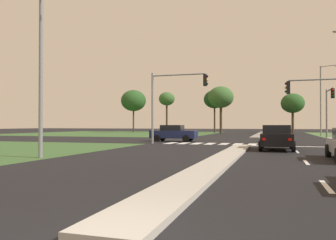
% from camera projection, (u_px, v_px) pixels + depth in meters
% --- Properties ---
extents(ground_plane, '(200.00, 200.00, 0.00)m').
position_uv_depth(ground_plane, '(250.00, 141.00, 33.21)').
color(ground_plane, black).
extents(grass_verge_far_left, '(35.00, 35.00, 0.01)m').
position_uv_depth(grass_verge_far_left, '(118.00, 133.00, 64.12)').
color(grass_verge_far_left, '#385B2D').
rests_on(grass_verge_far_left, ground).
extents(median_island_near, '(1.20, 22.00, 0.14)m').
position_uv_depth(median_island_near, '(221.00, 160.00, 15.05)').
color(median_island_near, '#ADA89E').
rests_on(median_island_near, ground).
extents(median_island_far, '(1.20, 36.00, 0.14)m').
position_uv_depth(median_island_far, '(260.00, 134.00, 57.11)').
color(median_island_far, gray).
rests_on(median_island_far, ground).
extents(lane_dash_near, '(0.14, 2.00, 0.01)m').
position_uv_depth(lane_dash_near, '(326.00, 186.00, 8.98)').
color(lane_dash_near, silver).
rests_on(lane_dash_near, ground).
extents(lane_dash_second, '(0.14, 2.00, 0.01)m').
position_uv_depth(lane_dash_second, '(306.00, 162.00, 14.71)').
color(lane_dash_second, silver).
rests_on(lane_dash_second, ground).
extents(lane_dash_third, '(0.14, 2.00, 0.01)m').
position_uv_depth(lane_dash_third, '(297.00, 152.00, 20.45)').
color(lane_dash_third, silver).
rests_on(lane_dash_third, ground).
extents(lane_dash_fourth, '(0.14, 2.00, 0.01)m').
position_uv_depth(lane_dash_fourth, '(292.00, 146.00, 26.18)').
color(lane_dash_fourth, silver).
rests_on(lane_dash_fourth, ground).
extents(lane_dash_fifth, '(0.14, 2.00, 0.01)m').
position_uv_depth(lane_dash_fifth, '(289.00, 142.00, 31.92)').
color(lane_dash_fifth, silver).
rests_on(lane_dash_fifth, ground).
extents(stop_bar_near, '(6.40, 0.50, 0.01)m').
position_uv_depth(stop_bar_near, '(297.00, 146.00, 25.40)').
color(stop_bar_near, silver).
rests_on(stop_bar_near, ground).
extents(crosswalk_bar_near, '(0.70, 2.80, 0.01)m').
position_uv_depth(crosswalk_bar_near, '(171.00, 143.00, 30.12)').
color(crosswalk_bar_near, silver).
rests_on(crosswalk_bar_near, ground).
extents(crosswalk_bar_second, '(0.70, 2.80, 0.01)m').
position_uv_depth(crosswalk_bar_second, '(184.00, 143.00, 29.78)').
color(crosswalk_bar_second, silver).
rests_on(crosswalk_bar_second, ground).
extents(crosswalk_bar_third, '(0.70, 2.80, 0.01)m').
position_uv_depth(crosswalk_bar_third, '(197.00, 143.00, 29.45)').
color(crosswalk_bar_third, silver).
rests_on(crosswalk_bar_third, ground).
extents(crosswalk_bar_fourth, '(0.70, 2.80, 0.01)m').
position_uv_depth(crosswalk_bar_fourth, '(210.00, 144.00, 29.11)').
color(crosswalk_bar_fourth, silver).
rests_on(crosswalk_bar_fourth, ground).
extents(crosswalk_bar_fifth, '(0.70, 2.80, 0.01)m').
position_uv_depth(crosswalk_bar_fifth, '(224.00, 144.00, 28.77)').
color(crosswalk_bar_fifth, silver).
rests_on(crosswalk_bar_fifth, ground).
extents(crosswalk_bar_sixth, '(0.70, 2.80, 0.01)m').
position_uv_depth(crosswalk_bar_sixth, '(238.00, 144.00, 28.43)').
color(crosswalk_bar_sixth, silver).
rests_on(crosswalk_bar_sixth, ground).
extents(crosswalk_bar_seventh, '(0.70, 2.80, 0.01)m').
position_uv_depth(crosswalk_bar_seventh, '(252.00, 144.00, 28.10)').
color(crosswalk_bar_seventh, silver).
rests_on(crosswalk_bar_seventh, ground).
extents(car_black_near, '(2.09, 4.56, 1.58)m').
position_uv_depth(car_black_near, '(277.00, 137.00, 21.96)').
color(car_black_near, black).
rests_on(car_black_near, ground).
extents(car_navy_fourth, '(4.44, 1.94, 1.57)m').
position_uv_depth(car_navy_fourth, '(173.00, 133.00, 33.16)').
color(car_navy_fourth, '#161E47').
rests_on(car_navy_fourth, ground).
extents(traffic_signal_near_left, '(4.84, 0.32, 5.97)m').
position_uv_depth(traffic_signal_near_left, '(172.00, 94.00, 28.69)').
color(traffic_signal_near_left, gray).
rests_on(traffic_signal_near_left, ground).
extents(traffic_signal_near_right, '(4.73, 0.32, 5.17)m').
position_uv_depth(traffic_signal_near_right, '(326.00, 98.00, 25.24)').
color(traffic_signal_near_right, gray).
rests_on(traffic_signal_near_right, ground).
extents(traffic_signal_far_right, '(0.32, 4.48, 5.40)m').
position_uv_depth(traffic_signal_far_right, '(329.00, 104.00, 35.77)').
color(traffic_signal_far_right, gray).
rests_on(traffic_signal_far_right, ground).
extents(street_lamp_near, '(2.48, 0.61, 8.86)m').
position_uv_depth(street_lamp_near, '(44.00, 55.00, 16.75)').
color(street_lamp_near, gray).
rests_on(street_lamp_near, ground).
extents(street_lamp_third, '(2.33, 1.26, 10.08)m').
position_uv_depth(street_lamp_third, '(322.00, 97.00, 49.91)').
color(street_lamp_third, gray).
rests_on(street_lamp_third, ground).
extents(treeline_near, '(5.29, 5.29, 8.96)m').
position_uv_depth(treeline_near, '(133.00, 101.00, 73.54)').
color(treeline_near, '#423323').
rests_on(treeline_near, ground).
extents(treeline_second, '(3.32, 3.32, 8.44)m').
position_uv_depth(treeline_second, '(167.00, 99.00, 72.67)').
color(treeline_second, '#423323').
rests_on(treeline_second, ground).
extents(treeline_third, '(4.36, 4.36, 8.61)m').
position_uv_depth(treeline_third, '(215.00, 99.00, 70.19)').
color(treeline_third, '#423323').
rests_on(treeline_third, ground).
extents(treeline_fourth, '(4.76, 4.76, 8.80)m').
position_uv_depth(treeline_fourth, '(221.00, 97.00, 65.08)').
color(treeline_fourth, '#423323').
rests_on(treeline_fourth, ground).
extents(treeline_fifth, '(4.29, 4.29, 7.42)m').
position_uv_depth(treeline_fifth, '(293.00, 103.00, 64.47)').
color(treeline_fifth, '#423323').
rests_on(treeline_fifth, ground).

